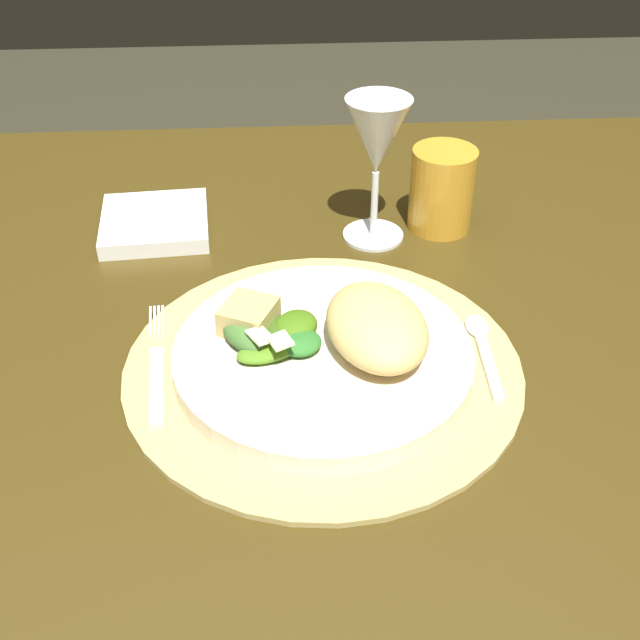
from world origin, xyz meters
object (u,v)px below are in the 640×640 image
at_px(napkin, 155,223).
at_px(wine_glass, 378,142).
at_px(spoon, 482,342).
at_px(dinner_plate, 323,356).
at_px(dining_table, 284,439).
at_px(fork, 157,368).
at_px(amber_tumbler, 442,189).

height_order(napkin, wine_glass, wine_glass).
distance_m(spoon, wine_glass, 0.25).
xyz_separation_m(dinner_plate, spoon, (0.15, 0.02, -0.01)).
relative_size(spoon, wine_glass, 0.76).
distance_m(dining_table, spoon, 0.27).
bearing_deg(dinner_plate, napkin, 124.07).
relative_size(fork, spoon, 1.37).
distance_m(dinner_plate, napkin, 0.32).
distance_m(dinner_plate, amber_tumbler, 0.30).
bearing_deg(wine_glass, amber_tumbler, 13.86).
distance_m(spoon, napkin, 0.41).
height_order(spoon, wine_glass, wine_glass).
distance_m(dining_table, fork, 0.22).
height_order(dinner_plate, amber_tumbler, amber_tumbler).
xyz_separation_m(fork, spoon, (0.30, 0.02, 0.00)).
bearing_deg(dining_table, napkin, 127.53).
relative_size(spoon, amber_tumbler, 1.30).
bearing_deg(napkin, dinner_plate, -55.93).
xyz_separation_m(fork, napkin, (-0.03, 0.26, 0.00)).
relative_size(dining_table, napkin, 9.41).
xyz_separation_m(napkin, amber_tumbler, (0.33, -0.01, 0.04)).
bearing_deg(dinner_plate, amber_tumbler, 58.91).
bearing_deg(amber_tumbler, spoon, -90.19).
xyz_separation_m(dining_table, spoon, (0.19, -0.06, 0.18)).
distance_m(fork, amber_tumbler, 0.40).
relative_size(wine_glass, amber_tumbler, 1.73).
height_order(spoon, napkin, napkin).
distance_m(dinner_plate, fork, 0.15).
bearing_deg(fork, amber_tumbler, 39.51).
bearing_deg(spoon, napkin, 143.70).
xyz_separation_m(spoon, amber_tumbler, (0.00, 0.23, 0.04)).
bearing_deg(wine_glass, fork, -134.16).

